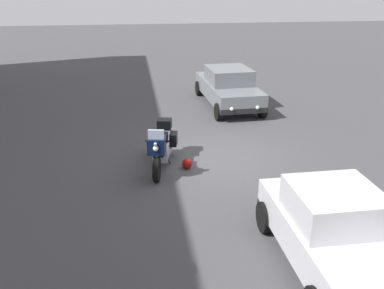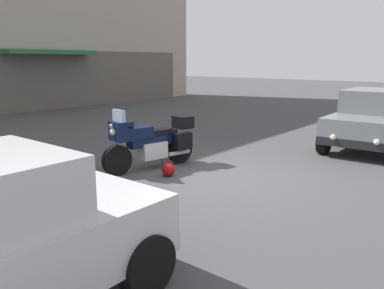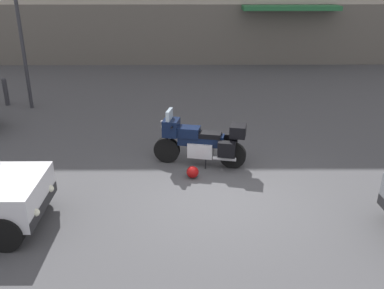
% 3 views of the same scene
% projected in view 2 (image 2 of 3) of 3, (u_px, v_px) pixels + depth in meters
% --- Properties ---
extents(ground_plane, '(80.00, 80.00, 0.00)m').
position_uv_depth(ground_plane, '(220.00, 178.00, 8.02)').
color(ground_plane, '#424244').
extents(motorcycle, '(2.24, 0.98, 1.36)m').
position_uv_depth(motorcycle, '(152.00, 141.00, 8.58)').
color(motorcycle, black).
rests_on(motorcycle, ground).
extents(helmet, '(0.28, 0.28, 0.28)m').
position_uv_depth(helmet, '(168.00, 170.00, 8.09)').
color(helmet, '#990C0C').
rests_on(helmet, ground).
extents(car_sedan_far, '(4.64, 2.09, 1.56)m').
position_uv_depth(car_sedan_far, '(378.00, 118.00, 10.81)').
color(car_sedan_far, slate).
rests_on(car_sedan_far, ground).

